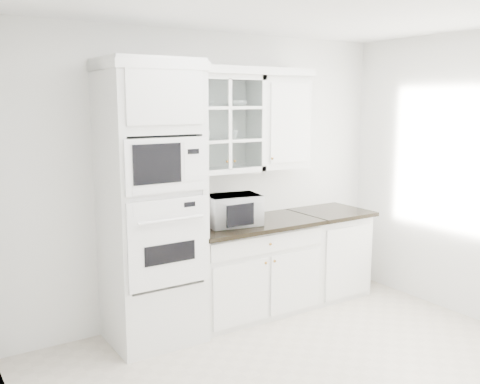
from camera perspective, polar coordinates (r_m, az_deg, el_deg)
ground at (r=4.22m, az=9.45°, el=-19.60°), size 4.00×3.50×0.01m
room_shell at (r=4.02m, az=6.02°, el=5.61°), size 4.00×3.50×2.70m
oven_column at (r=4.56m, az=-9.42°, el=-1.33°), size 0.76×0.68×2.40m
base_cabinet_run at (r=5.25m, az=1.14°, el=-8.04°), size 1.32×0.67×0.92m
extra_base_cabinet at (r=5.84m, az=9.36°, el=-6.31°), size 0.72×0.67×0.92m
upper_cabinet_glass at (r=4.98m, az=-2.09°, el=7.26°), size 0.80×0.33×0.90m
upper_cabinet_solid at (r=5.36m, az=4.17°, el=7.41°), size 0.55×0.33×0.90m
crown_molding at (r=4.91m, az=-3.06°, el=12.88°), size 2.14×0.38×0.07m
countertop_microwave at (r=4.97m, az=-0.82°, el=-1.90°), size 0.55×0.48×0.28m
bowl_a at (r=4.87m, az=-4.10°, el=9.35°), size 0.23×0.23×0.05m
bowl_b at (r=5.07m, az=-0.24°, el=9.43°), size 0.20×0.20×0.06m
cup_a at (r=4.91m, az=-3.80°, el=6.09°), size 0.14×0.14×0.09m
cup_b at (r=5.04m, az=-0.71°, el=6.17°), size 0.09×0.09×0.08m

